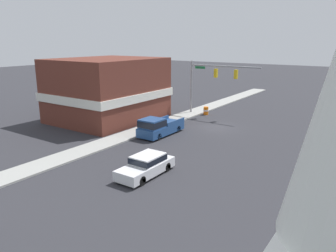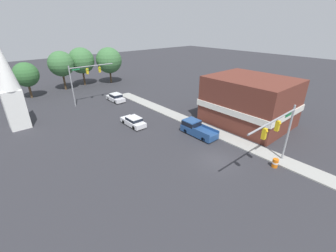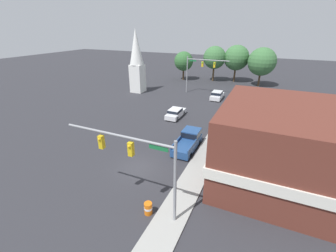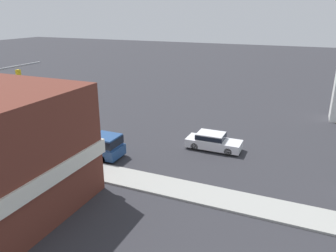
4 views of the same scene
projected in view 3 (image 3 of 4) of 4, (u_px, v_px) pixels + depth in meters
ground_plane at (138, 167)px, 22.94m from camera, size 200.00×200.00×0.00m
sidewalk_curb at (191, 181)px, 20.78m from camera, size 2.40×60.00×0.14m
near_signal_assembly at (137, 155)px, 15.73m from camera, size 9.05×0.49×6.69m
far_signal_assembly at (199, 67)px, 46.07m from camera, size 8.66×0.49×7.56m
car_lead at (176, 113)px, 35.37m from camera, size 1.82×4.66×1.45m
car_oncoming at (217, 95)px, 44.21m from camera, size 1.93×4.50×1.61m
pickup_truck_parked at (189, 140)px, 26.47m from camera, size 2.07×5.40×1.89m
construction_barrel at (148, 208)px, 17.10m from camera, size 0.63×0.63×1.01m
corner_brick_building at (277, 145)px, 19.99m from camera, size 10.19×12.20×7.16m
church_steeple at (137, 60)px, 46.87m from camera, size 2.88×2.88×12.98m
backdrop_tree_left_far at (184, 61)px, 58.72m from camera, size 4.92×4.92×7.33m
backdrop_tree_left_mid at (215, 58)px, 56.94m from camera, size 5.64×5.64×8.79m
backdrop_tree_center at (237, 58)px, 56.10m from camera, size 6.17×6.17×9.11m
backdrop_tree_right_mid at (262, 62)px, 51.91m from camera, size 6.38×6.38×8.93m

